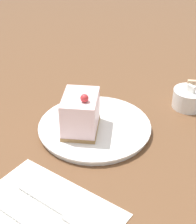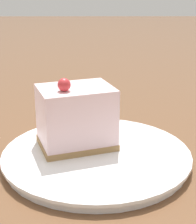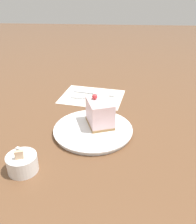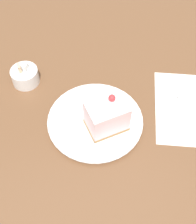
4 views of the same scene
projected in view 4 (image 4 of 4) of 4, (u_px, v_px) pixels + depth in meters
ground_plane at (88, 130)px, 0.81m from camera, size 4.00×4.00×0.00m
plate at (95, 121)px, 0.81m from camera, size 0.25×0.25×0.01m
cake_slice at (107, 115)px, 0.77m from camera, size 0.12×0.10×0.10m
napkin at (190, 108)px, 0.85m from camera, size 0.22×0.27×0.00m
fork at (180, 102)px, 0.85m from camera, size 0.05×0.16×0.00m
sugar_bowl at (25, 76)px, 0.88m from camera, size 0.08×0.08×0.07m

